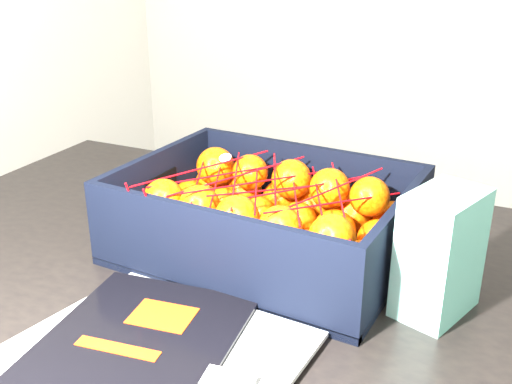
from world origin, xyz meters
The scene contains 6 objects.
table centered at (-0.21, 0.00, 0.65)m, with size 1.25×0.88×0.75m.
magazine_stack centered at (-0.19, -0.23, 0.76)m, with size 0.33×0.31×0.02m.
produce_crate centered at (-0.20, 0.07, 0.79)m, with size 0.41×0.31×0.13m.
clementine_heap centered at (-0.20, 0.07, 0.81)m, with size 0.39×0.28×0.11m.
mesh_net centered at (-0.20, 0.06, 0.86)m, with size 0.34×0.27×0.09m.
retail_carton centered at (0.06, 0.04, 0.83)m, with size 0.07×0.11×0.16m, color white.
Camera 1 is at (0.19, -0.65, 1.19)m, focal length 42.75 mm.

